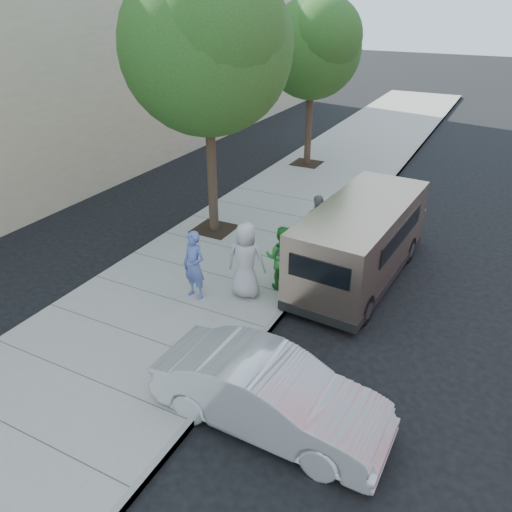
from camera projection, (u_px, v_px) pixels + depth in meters
name	position (u px, v px, depth m)	size (l,w,h in m)	color
ground	(242.00, 286.00, 12.74)	(120.00, 120.00, 0.00)	black
sidewalk	(209.00, 275.00, 13.11)	(5.00, 60.00, 0.15)	gray
curb_face	(294.00, 298.00, 12.12)	(0.12, 60.00, 0.16)	gray
tree_near	(208.00, 41.00, 12.95)	(4.62, 4.60, 7.53)	black
tree_far	(314.00, 44.00, 19.23)	(3.92, 3.80, 6.49)	black
parking_meter	(282.00, 267.00, 11.45)	(0.27, 0.17, 1.25)	gray
van	(362.00, 240.00, 12.64)	(2.22, 5.70, 2.07)	tan
sedan	(270.00, 394.00, 8.38)	(1.42, 4.08, 1.34)	silver
person_officer	(194.00, 265.00, 11.67)	(0.62, 0.41, 1.69)	#556AB5
person_green_shirt	(281.00, 258.00, 12.05)	(0.80, 0.62, 1.64)	#2A832B
person_gray_shirt	(246.00, 260.00, 11.69)	(0.92, 0.60, 1.88)	#B0AFB2
person_striped_polo	(318.00, 228.00, 13.38)	(1.07, 0.45, 1.83)	gray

